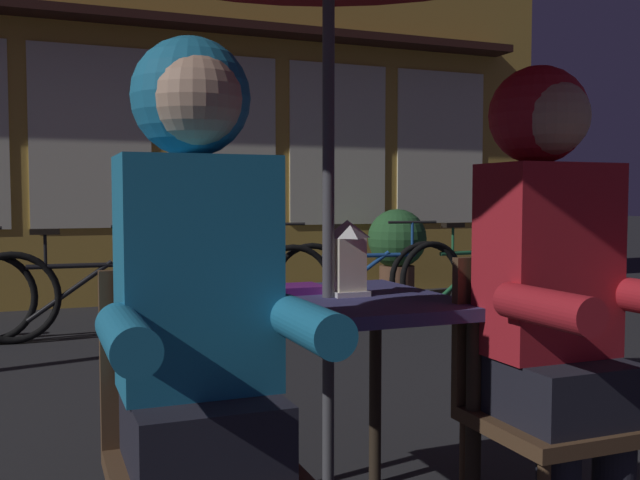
{
  "coord_description": "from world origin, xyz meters",
  "views": [
    {
      "loc": [
        -0.81,
        -1.98,
        1.04
      ],
      "look_at": [
        0.0,
        0.07,
        0.91
      ],
      "focal_mm": 40.33,
      "sensor_mm": 36.0,
      "label": 1
    }
  ],
  "objects_px": {
    "potted_plant": "(397,246)",
    "chair_left": "(196,437)",
    "bicycle_third": "(88,292)",
    "bicycle_fifth": "(369,278)",
    "chair_right": "(538,395)",
    "person_left_hooded": "(200,285)",
    "bicycle_fourth": "(230,285)",
    "cafe_table": "(328,331)",
    "book": "(290,289)",
    "lantern": "(347,256)",
    "person_right_hooded": "(554,269)",
    "bicycle_furthest": "(477,274)"
  },
  "relations": [
    {
      "from": "chair_right",
      "to": "bicycle_furthest",
      "type": "bearing_deg",
      "value": 58.01
    },
    {
      "from": "bicycle_third",
      "to": "potted_plant",
      "type": "relative_size",
      "value": 1.83
    },
    {
      "from": "bicycle_fourth",
      "to": "cafe_table",
      "type": "bearing_deg",
      "value": -99.79
    },
    {
      "from": "bicycle_third",
      "to": "bicycle_fifth",
      "type": "height_order",
      "value": "same"
    },
    {
      "from": "lantern",
      "to": "bicycle_third",
      "type": "distance_m",
      "value": 3.54
    },
    {
      "from": "chair_left",
      "to": "bicycle_third",
      "type": "xyz_separation_m",
      "value": [
        0.01,
        3.84,
        -0.14
      ]
    },
    {
      "from": "bicycle_fifth",
      "to": "chair_left",
      "type": "bearing_deg",
      "value": -120.62
    },
    {
      "from": "potted_plant",
      "to": "chair_left",
      "type": "bearing_deg",
      "value": -122.33
    },
    {
      "from": "person_left_hooded",
      "to": "cafe_table",
      "type": "bearing_deg",
      "value": 41.57
    },
    {
      "from": "chair_right",
      "to": "bicycle_third",
      "type": "bearing_deg",
      "value": 103.87
    },
    {
      "from": "lantern",
      "to": "chair_left",
      "type": "relative_size",
      "value": 0.27
    },
    {
      "from": "chair_right",
      "to": "person_left_hooded",
      "type": "bearing_deg",
      "value": -176.61
    },
    {
      "from": "chair_left",
      "to": "cafe_table",
      "type": "bearing_deg",
      "value": 37.55
    },
    {
      "from": "book",
      "to": "chair_left",
      "type": "bearing_deg",
      "value": -130.06
    },
    {
      "from": "bicycle_third",
      "to": "chair_left",
      "type": "bearing_deg",
      "value": -90.16
    },
    {
      "from": "chair_right",
      "to": "person_left_hooded",
      "type": "distance_m",
      "value": 1.03
    },
    {
      "from": "cafe_table",
      "to": "chair_left",
      "type": "bearing_deg",
      "value": -142.45
    },
    {
      "from": "bicycle_fourth",
      "to": "bicycle_furthest",
      "type": "xyz_separation_m",
      "value": [
        2.27,
        -0.06,
        0.0
      ]
    },
    {
      "from": "cafe_table",
      "to": "chair_left",
      "type": "relative_size",
      "value": 0.85
    },
    {
      "from": "chair_right",
      "to": "bicycle_fifth",
      "type": "xyz_separation_m",
      "value": [
        1.35,
        3.9,
        -0.14
      ]
    },
    {
      "from": "person_left_hooded",
      "to": "book",
      "type": "distance_m",
      "value": 0.7
    },
    {
      "from": "cafe_table",
      "to": "chair_left",
      "type": "xyz_separation_m",
      "value": [
        -0.48,
        -0.37,
        -0.15
      ]
    },
    {
      "from": "chair_right",
      "to": "lantern",
      "type": "bearing_deg",
      "value": 136.69
    },
    {
      "from": "bicycle_fifth",
      "to": "person_left_hooded",
      "type": "bearing_deg",
      "value": -120.26
    },
    {
      "from": "person_left_hooded",
      "to": "bicycle_fifth",
      "type": "distance_m",
      "value": 4.61
    },
    {
      "from": "book",
      "to": "person_right_hooded",
      "type": "bearing_deg",
      "value": -46.23
    },
    {
      "from": "cafe_table",
      "to": "chair_right",
      "type": "distance_m",
      "value": 0.62
    },
    {
      "from": "person_right_hooded",
      "to": "book",
      "type": "xyz_separation_m",
      "value": [
        -0.56,
        0.56,
        -0.09
      ]
    },
    {
      "from": "book",
      "to": "bicycle_fifth",
      "type": "bearing_deg",
      "value": 59.63
    },
    {
      "from": "chair_left",
      "to": "bicycle_fourth",
      "type": "distance_m",
      "value": 4.07
    },
    {
      "from": "chair_right",
      "to": "person_right_hooded",
      "type": "height_order",
      "value": "person_right_hooded"
    },
    {
      "from": "cafe_table",
      "to": "lantern",
      "type": "height_order",
      "value": "lantern"
    },
    {
      "from": "lantern",
      "to": "book",
      "type": "distance_m",
      "value": 0.21
    },
    {
      "from": "cafe_table",
      "to": "book",
      "type": "xyz_separation_m",
      "value": [
        -0.08,
        0.13,
        0.11
      ]
    },
    {
      "from": "person_right_hooded",
      "to": "bicycle_third",
      "type": "distance_m",
      "value": 4.05
    },
    {
      "from": "person_right_hooded",
      "to": "bicycle_third",
      "type": "bearing_deg",
      "value": 103.67
    },
    {
      "from": "lantern",
      "to": "bicycle_third",
      "type": "bearing_deg",
      "value": 98.86
    },
    {
      "from": "chair_right",
      "to": "person_left_hooded",
      "type": "height_order",
      "value": "person_left_hooded"
    },
    {
      "from": "person_right_hooded",
      "to": "potted_plant",
      "type": "xyz_separation_m",
      "value": [
        2.14,
        4.95,
        -0.3
      ]
    },
    {
      "from": "cafe_table",
      "to": "person_right_hooded",
      "type": "height_order",
      "value": "person_right_hooded"
    },
    {
      "from": "bicycle_third",
      "to": "bicycle_fourth",
      "type": "xyz_separation_m",
      "value": [
        1.08,
        0.07,
        0.0
      ]
    },
    {
      "from": "bicycle_furthest",
      "to": "book",
      "type": "height_order",
      "value": "bicycle_furthest"
    },
    {
      "from": "cafe_table",
      "to": "lantern",
      "type": "xyz_separation_m",
      "value": [
        0.07,
        0.02,
        0.22
      ]
    },
    {
      "from": "lantern",
      "to": "bicycle_third",
      "type": "relative_size",
      "value": 0.14
    },
    {
      "from": "lantern",
      "to": "potted_plant",
      "type": "distance_m",
      "value": 5.19
    },
    {
      "from": "person_left_hooded",
      "to": "potted_plant",
      "type": "height_order",
      "value": "person_left_hooded"
    },
    {
      "from": "potted_plant",
      "to": "book",
      "type": "bearing_deg",
      "value": -121.51
    },
    {
      "from": "potted_plant",
      "to": "bicycle_fifth",
      "type": "bearing_deg",
      "value": -128.44
    },
    {
      "from": "chair_left",
      "to": "lantern",
      "type": "bearing_deg",
      "value": 35.14
    },
    {
      "from": "potted_plant",
      "to": "chair_right",
      "type": "bearing_deg",
      "value": -113.6
    }
  ]
}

